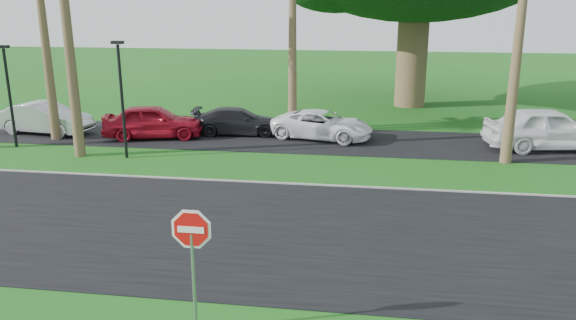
# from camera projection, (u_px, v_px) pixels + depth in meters

# --- Properties ---
(ground) EXTENTS (120.00, 120.00, 0.00)m
(ground) POSITION_uv_depth(u_px,v_px,m) (214.00, 260.00, 13.76)
(ground) COLOR #1A5916
(ground) RESTS_ON ground
(road) EXTENTS (120.00, 8.00, 0.02)m
(road) POSITION_uv_depth(u_px,v_px,m) (233.00, 228.00, 15.66)
(road) COLOR black
(road) RESTS_ON ground
(parking_strip) EXTENTS (120.00, 5.00, 0.02)m
(parking_strip) POSITION_uv_depth(u_px,v_px,m) (288.00, 139.00, 25.65)
(parking_strip) COLOR black
(parking_strip) RESTS_ON ground
(curb) EXTENTS (120.00, 0.12, 0.06)m
(curb) POSITION_uv_depth(u_px,v_px,m) (261.00, 182.00, 19.51)
(curb) COLOR gray
(curb) RESTS_ON ground
(stop_sign_near) EXTENTS (1.05, 0.07, 2.62)m
(stop_sign_near) POSITION_uv_depth(u_px,v_px,m) (192.00, 245.00, 10.35)
(stop_sign_near) COLOR gray
(stop_sign_near) RESTS_ON ground
(streetlight_left) EXTENTS (0.45, 0.25, 4.34)m
(streetlight_left) POSITION_uv_depth(u_px,v_px,m) (9.00, 89.00, 23.72)
(streetlight_left) COLOR black
(streetlight_left) RESTS_ON ground
(streetlight_right) EXTENTS (0.45, 0.25, 4.64)m
(streetlight_right) POSITION_uv_depth(u_px,v_px,m) (121.00, 92.00, 21.96)
(streetlight_right) COLOR black
(streetlight_right) RESTS_ON ground
(car_silver) EXTENTS (4.61, 2.11, 1.46)m
(car_silver) POSITION_uv_depth(u_px,v_px,m) (45.00, 119.00, 26.57)
(car_silver) COLOR #B6B8BE
(car_silver) RESTS_ON ground
(car_red) EXTENTS (4.81, 2.84, 1.53)m
(car_red) POSITION_uv_depth(u_px,v_px,m) (153.00, 122.00, 25.71)
(car_red) COLOR maroon
(car_red) RESTS_ON ground
(car_dark) EXTENTS (4.39, 2.15, 1.23)m
(car_dark) POSITION_uv_depth(u_px,v_px,m) (238.00, 121.00, 26.48)
(car_dark) COLOR black
(car_dark) RESTS_ON ground
(car_minivan) EXTENTS (4.94, 3.07, 1.27)m
(car_minivan) POSITION_uv_depth(u_px,v_px,m) (322.00, 125.00, 25.61)
(car_minivan) COLOR white
(car_minivan) RESTS_ON ground
(car_pickup) EXTENTS (5.53, 2.95, 1.79)m
(car_pickup) POSITION_uv_depth(u_px,v_px,m) (549.00, 129.00, 23.71)
(car_pickup) COLOR white
(car_pickup) RESTS_ON ground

